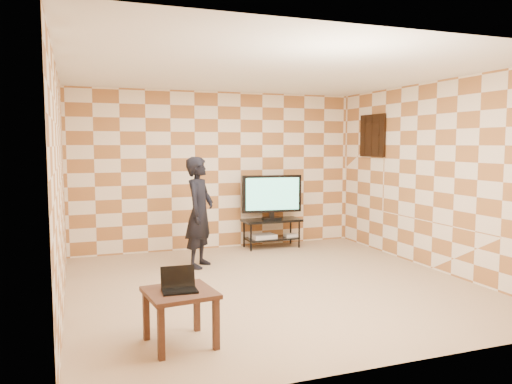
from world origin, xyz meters
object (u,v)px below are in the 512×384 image
at_px(tv_stand, 272,227).
at_px(tv, 272,195).
at_px(side_table, 180,300).
at_px(person, 200,212).

xyz_separation_m(tv_stand, tv, (0.00, -0.00, 0.56)).
bearing_deg(side_table, person, 72.78).
bearing_deg(tv_stand, person, -148.81).
bearing_deg(side_table, tv_stand, 57.22).
bearing_deg(person, tv, -23.59).
relative_size(tv_stand, person, 0.63).
relative_size(tv_stand, side_table, 1.55).
relative_size(tv, person, 0.65).
xyz_separation_m(tv_stand, side_table, (-2.36, -3.67, 0.05)).
height_order(tv_stand, person, person).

